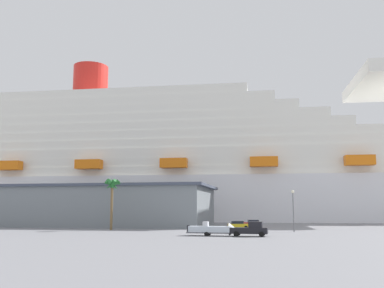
% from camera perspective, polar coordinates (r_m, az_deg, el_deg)
% --- Properties ---
extents(ground_plane, '(600.00, 600.00, 0.00)m').
position_cam_1_polar(ground_plane, '(109.24, 3.05, -10.76)').
color(ground_plane, gray).
extents(cruise_ship, '(270.85, 39.61, 62.88)m').
position_cam_1_polar(cruise_ship, '(145.15, -1.65, -3.58)').
color(cruise_ship, white).
rests_on(cruise_ship, ground_plane).
extents(terminal_building, '(54.88, 28.61, 9.49)m').
position_cam_1_polar(terminal_building, '(106.81, -12.12, -8.08)').
color(terminal_building, slate).
rests_on(terminal_building, ground_plane).
extents(pickup_truck, '(5.75, 2.66, 2.20)m').
position_cam_1_polar(pickup_truck, '(66.09, 7.85, -11.26)').
color(pickup_truck, black).
rests_on(pickup_truck, ground_plane).
extents(small_boat_on_trailer, '(8.94, 2.69, 2.15)m').
position_cam_1_polar(small_boat_on_trailer, '(66.89, 3.05, -11.36)').
color(small_boat_on_trailer, '#595960').
rests_on(small_boat_on_trailer, ground_plane).
extents(palm_tree, '(3.25, 3.16, 9.98)m').
position_cam_1_polar(palm_tree, '(85.88, -10.65, -5.82)').
color(palm_tree, brown).
rests_on(palm_tree, ground_plane).
extents(street_lamp, '(0.56, 0.56, 7.43)m').
position_cam_1_polar(street_lamp, '(79.55, 13.40, -7.86)').
color(street_lamp, slate).
rests_on(street_lamp, ground_plane).
extents(parked_car_red_hatchback, '(4.42, 2.57, 1.58)m').
position_cam_1_polar(parked_car_red_hatchback, '(97.98, 8.10, -10.46)').
color(parked_car_red_hatchback, red).
rests_on(parked_car_red_hatchback, ground_plane).
extents(parked_car_yellow_taxi, '(4.54, 2.49, 1.58)m').
position_cam_1_polar(parked_car_yellow_taxi, '(89.02, 6.21, -10.70)').
color(parked_car_yellow_taxi, yellow).
rests_on(parked_car_yellow_taxi, ground_plane).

